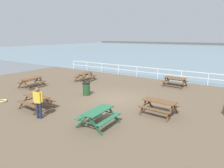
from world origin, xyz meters
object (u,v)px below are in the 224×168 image
Objects in this scene: picnic_table_mid_centre at (175,80)px; picnic_table_near_right at (37,99)px; litter_bin at (86,89)px; picnic_table_seaward at (85,75)px; picnic_table_near_left at (32,80)px; picnic_table_far_left at (98,114)px; visitor at (38,101)px; picnic_table_far_right at (159,104)px.

picnic_table_near_right is at bearing -111.68° from picnic_table_mid_centre.
litter_bin is (-4.48, -6.20, -0.10)m from picnic_table_mid_centre.
picnic_table_seaward is (-2.77, 7.43, 0.00)m from picnic_table_near_right.
picnic_table_near_left is 9.63m from picnic_table_far_left.
picnic_table_near_right is at bearing -127.09° from picnic_table_near_left.
picnic_table_mid_centre is at bearing -43.31° from visitor.
picnic_table_near_left is 1.03× the size of picnic_table_far_left.
visitor is at bearing -80.18° from litter_bin.
picnic_table_near_right and picnic_table_seaward have the same top height.
picnic_table_far_left is (9.21, -2.80, 0.00)m from picnic_table_near_left.
picnic_table_seaward is 1.21× the size of visitor.
picnic_table_far_right is at bearing -124.04° from picnic_table_seaward.
picnic_table_seaward is at bearing 132.39° from litter_bin.
picnic_table_near_left is at bearing -175.08° from picnic_table_far_right.
visitor is at bearing -162.53° from picnic_table_seaward.
picnic_table_mid_centre is at bearing -6.06° from picnic_table_far_left.
picnic_table_far_left is 0.98× the size of picnic_table_far_right.
picnic_table_near_left is 0.95× the size of picnic_table_seaward.
litter_bin is at bearing 86.04° from picnic_table_near_right.
picnic_table_seaward is 9.28m from visitor.
visitor is at bearing -27.88° from picnic_table_near_right.
litter_bin is at bearing -120.69° from picnic_table_mid_centre.
picnic_table_far_right is 1.14× the size of visitor.
picnic_table_mid_centre is (9.81, 6.98, 0.00)m from picnic_table_near_left.
picnic_table_near_right is 3.82m from litter_bin.
picnic_table_mid_centre is 1.16× the size of visitor.
picnic_table_mid_centre is at bearing 54.16° from litter_bin.
picnic_table_far_right is at bearing -75.22° from visitor.
picnic_table_near_right is 11.18m from picnic_table_mid_centre.
picnic_table_far_left is 3.53m from picnic_table_far_right.
picnic_table_mid_centre and picnic_table_far_left have the same top height.
picnic_table_far_right is at bearing -5.79° from litter_bin.
picnic_table_far_right is at bearing -74.21° from picnic_table_mid_centre.
visitor is (-4.95, -4.06, 0.36)m from picnic_table_far_right.
picnic_table_far_right is 2.00× the size of litter_bin.
picnic_table_near_right is 2.01× the size of litter_bin.
litter_bin is (-3.87, 3.58, -0.10)m from picnic_table_far_left.
picnic_table_seaward is at bearing 1.91° from visitor.
picnic_table_far_left is 1.96× the size of litter_bin.
picnic_table_near_left and picnic_table_seaward have the same top height.
picnic_table_mid_centre is at bearing -80.99° from picnic_table_seaward.
picnic_table_near_right and picnic_table_mid_centre have the same top height.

